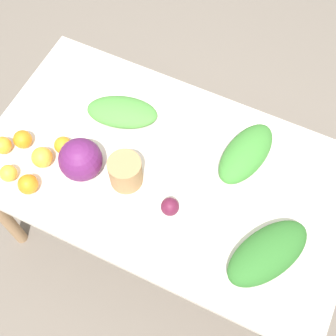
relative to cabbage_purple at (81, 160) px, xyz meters
name	(u,v)px	position (x,y,z in m)	size (l,w,h in m)	color
ground_plane	(168,232)	(0.30, 0.14, -0.81)	(8.00, 8.00, 0.00)	#70665B
dining_table	(168,180)	(0.30, 0.14, -0.18)	(1.50, 0.85, 0.73)	silver
cabbage_purple	(81,160)	(0.00, 0.00, 0.00)	(0.17, 0.17, 0.17)	#601E5B
paper_bag	(125,172)	(0.17, 0.03, -0.02)	(0.13, 0.13, 0.14)	#A87F51
greens_bunch_dandelion	(246,153)	(0.56, 0.32, -0.04)	(0.31, 0.15, 0.10)	#3D8433
greens_bunch_kale	(268,253)	(0.77, -0.03, -0.04)	(0.34, 0.17, 0.10)	#2D6B28
greens_bunch_scallion	(122,112)	(0.02, 0.29, -0.05)	(0.30, 0.16, 0.07)	#4C933D
beet_root	(170,207)	(0.38, -0.01, -0.05)	(0.07, 0.07, 0.07)	#5B1933
orange_0	(23,139)	(-0.28, 0.00, -0.05)	(0.08, 0.08, 0.08)	orange
orange_1	(42,157)	(-0.16, -0.04, -0.04)	(0.08, 0.08, 0.08)	#F9A833
orange_2	(28,184)	(-0.15, -0.16, -0.05)	(0.08, 0.08, 0.08)	orange
orange_3	(63,145)	(-0.12, 0.05, -0.05)	(0.07, 0.07, 0.07)	orange
orange_4	(2,145)	(-0.34, -0.06, -0.05)	(0.07, 0.07, 0.07)	orange
orange_5	(8,173)	(-0.24, -0.15, -0.05)	(0.07, 0.07, 0.07)	#F9A833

